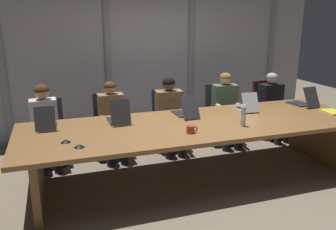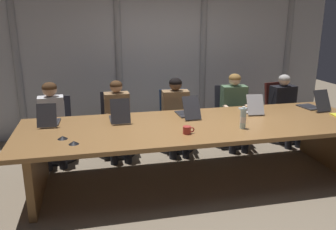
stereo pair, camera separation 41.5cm
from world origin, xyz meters
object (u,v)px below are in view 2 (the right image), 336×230
office_chair_left_end (57,136)px  person_left_end (52,118)px  person_right_end (285,105)px  coffee_mug_near (187,130)px  laptop_right_mid (251,109)px  conference_mic_left_side (74,143)px  water_bottle_primary (243,118)px  person_center (176,111)px  office_chair_right_end (280,119)px  office_chair_center (175,127)px  person_right_mid (235,107)px  conference_mic_middle (63,137)px  laptop_center (187,112)px  laptop_left_mid (119,116)px  office_chair_right_mid (229,123)px  laptop_right_end (314,105)px  office_chair_left_mid (116,131)px  laptop_left_end (49,120)px

office_chair_left_end → person_left_end: (-0.03, -0.16, 0.33)m
person_right_end → coffee_mug_near: size_ratio=8.33×
laptop_right_mid → conference_mic_left_side: size_ratio=4.05×
water_bottle_primary → person_center: bearing=110.3°
office_chair_right_end → water_bottle_primary: 2.11m
water_bottle_primary → conference_mic_left_side: size_ratio=2.46×
conference_mic_left_side → person_right_end: bearing=23.1°
office_chair_right_end → office_chair_center: bearing=-99.2°
person_left_end → coffee_mug_near: 2.11m
person_right_mid → conference_mic_middle: bearing=-58.4°
office_chair_center → conference_mic_left_side: size_ratio=8.48×
laptop_center → person_center: (0.01, 0.66, -0.16)m
conference_mic_left_side → laptop_center: bearing=27.7°
office_chair_left_end → office_chair_right_end: (3.69, 0.00, 0.02)m
laptop_left_mid → laptop_center: 0.92m
laptop_left_mid → office_chair_right_mid: size_ratio=0.46×
laptop_right_mid → laptop_right_end: size_ratio=0.91×
person_center → laptop_center: bearing=3.0°
person_right_end → conference_mic_left_side: 3.63m
office_chair_left_mid → laptop_left_mid: bearing=3.8°
laptop_right_end → person_center: bearing=64.3°
laptop_right_mid → office_chair_right_end: 1.36m
office_chair_center → conference_mic_middle: 2.17m
laptop_right_end → coffee_mug_near: (-2.11, -0.67, -0.01)m
person_center → person_right_end: (1.87, -0.00, -0.01)m
laptop_left_end → office_chair_right_mid: 2.89m
office_chair_right_end → water_bottle_primary: bearing=-52.8°
office_chair_right_end → water_bottle_primary: (-1.41, -1.48, 0.52)m
office_chair_left_mid → office_chair_right_end: 2.82m
laptop_right_mid → office_chair_left_mid: size_ratio=0.48×
office_chair_left_mid → coffee_mug_near: (0.71, -1.52, 0.45)m
laptop_center → conference_mic_middle: size_ratio=4.54×
laptop_left_mid → office_chair_left_mid: laptop_left_mid is taller
person_center → conference_mic_left_side: 2.05m
laptop_right_mid → person_right_mid: bearing=1.2°
office_chair_center → person_left_end: person_left_end is taller
laptop_left_end → office_chair_left_end: 0.92m
office_chair_left_end → laptop_center: bearing=66.9°
laptop_left_mid → coffee_mug_near: bearing=-134.3°
office_chair_center → conference_mic_left_side: (-1.49, -1.58, 0.43)m
laptop_center → conference_mic_middle: (-1.59, -0.58, -0.04)m
laptop_left_mid → water_bottle_primary: laptop_left_mid is taller
office_chair_left_mid → conference_mic_middle: bearing=-22.1°
office_chair_left_end → office_chair_center: (1.82, 0.00, 0.01)m
laptop_center → laptop_right_end: laptop_right_end is taller
laptop_center → laptop_left_mid: bearing=89.1°
person_right_mid → conference_mic_left_side: 2.83m
office_chair_right_mid → coffee_mug_near: bearing=-29.3°
laptop_right_end → person_left_end: 3.79m
coffee_mug_near → conference_mic_left_side: (-1.26, -0.06, -0.03)m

